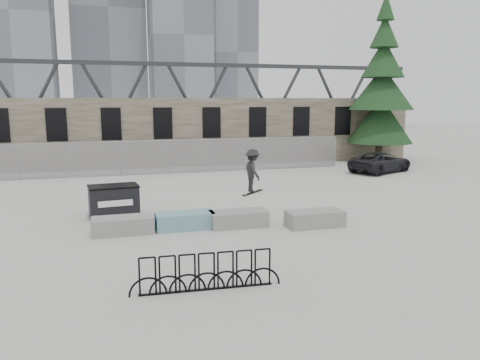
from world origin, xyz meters
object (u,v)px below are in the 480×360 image
(bike_rack, at_px, (207,272))
(planter_center_left, at_px, (185,220))
(planter_far_left, at_px, (123,225))
(spruce_tree, at_px, (382,93))
(skateboarder, at_px, (253,171))
(dumpster, at_px, (114,201))
(planter_center_right, at_px, (238,218))
(planter_offset, at_px, (315,218))
(suv, at_px, (381,162))

(bike_rack, bearing_deg, planter_center_left, 86.03)
(planter_far_left, bearing_deg, bike_rack, -72.29)
(planter_center_left, xyz_separation_m, spruce_tree, (16.04, 13.45, 4.56))
(planter_center_left, xyz_separation_m, skateboarder, (2.67, 0.73, 1.50))
(dumpster, height_order, skateboarder, skateboarder)
(planter_center_left, xyz_separation_m, dumpster, (-2.32, 2.40, 0.31))
(planter_far_left, bearing_deg, dumpster, 95.35)
(planter_center_left, distance_m, dumpster, 3.35)
(planter_center_left, distance_m, planter_center_right, 1.87)
(spruce_tree, bearing_deg, planter_far_left, -143.37)
(planter_center_right, height_order, skateboarder, skateboarder)
(bike_rack, xyz_separation_m, spruce_tree, (16.42, 18.86, 4.42))
(planter_far_left, relative_size, skateboarder, 1.15)
(planter_center_left, relative_size, dumpster, 1.03)
(planter_offset, bearing_deg, skateboarder, 136.27)
(planter_center_right, height_order, spruce_tree, spruce_tree)
(dumpster, distance_m, suv, 17.43)
(planter_center_right, xyz_separation_m, bike_rack, (-2.23, -5.17, 0.14))
(planter_far_left, xyz_separation_m, planter_center_left, (2.09, 0.03, 0.00))
(bike_rack, relative_size, skateboarder, 2.06)
(planter_far_left, xyz_separation_m, skateboarder, (4.76, 0.77, 1.50))
(dumpster, bearing_deg, bike_rack, -81.58)
(planter_far_left, height_order, suv, suv)
(planter_center_right, bearing_deg, spruce_tree, 43.98)
(dumpster, height_order, bike_rack, dumpster)
(planter_far_left, xyz_separation_m, planter_center_right, (3.94, -0.21, 0.00))
(planter_far_left, relative_size, planter_center_left, 1.00)
(bike_rack, relative_size, suv, 0.81)
(dumpster, distance_m, skateboarder, 5.40)
(planter_far_left, relative_size, spruce_tree, 0.17)
(planter_center_left, bearing_deg, skateboarder, 15.32)
(dumpster, relative_size, bike_rack, 0.54)
(suv, bearing_deg, planter_center_left, 100.61)
(planter_offset, relative_size, suv, 0.45)
(planter_center_left, relative_size, bike_rack, 0.56)
(planter_offset, bearing_deg, suv, 48.39)
(planter_center_right, xyz_separation_m, spruce_tree, (14.19, 13.70, 4.56))
(planter_center_left, relative_size, skateboarder, 1.15)
(bike_rack, distance_m, spruce_tree, 25.40)
(dumpster, xyz_separation_m, spruce_tree, (18.36, 11.05, 4.25))
(planter_center_left, height_order, bike_rack, bike_rack)
(planter_center_right, xyz_separation_m, suv, (11.79, 9.64, 0.31))
(planter_center_left, bearing_deg, planter_center_right, -7.50)
(suv, distance_m, skateboarder, 14.03)
(planter_far_left, xyz_separation_m, bike_rack, (1.72, -5.38, 0.14))
(dumpster, xyz_separation_m, bike_rack, (1.95, -7.81, -0.17))
(planter_center_right, relative_size, suv, 0.45)
(planter_offset, xyz_separation_m, skateboarder, (-1.77, 1.69, 1.50))
(spruce_tree, bearing_deg, bike_rack, -131.03)
(dumpster, relative_size, suv, 0.44)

